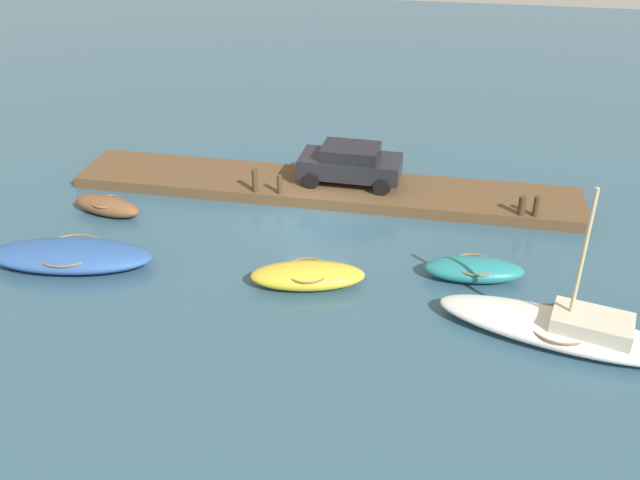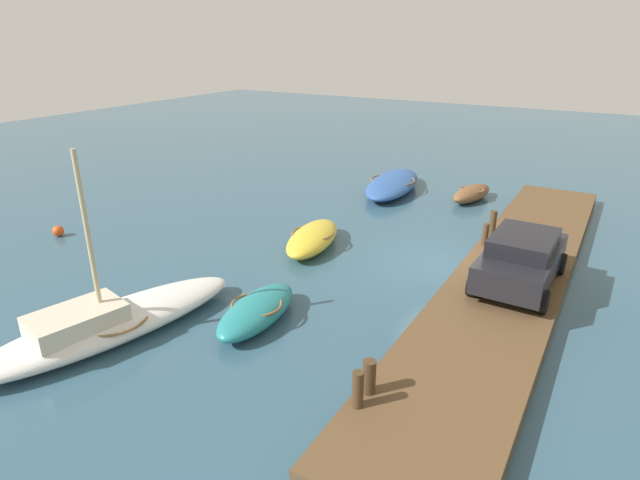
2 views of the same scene
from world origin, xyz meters
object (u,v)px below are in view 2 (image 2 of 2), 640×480
Objects in this scene: motorboat_blue at (392,184)px; dinghy_brown at (472,193)px; rowboat_yellow at (313,238)px; mooring_post_mid_west at (369,377)px; sailboat_white at (107,322)px; marker_buoy at (58,231)px; rowboat_teal at (257,310)px; mooring_post_east at (493,224)px; parked_car at (521,258)px; mooring_post_mid_east at (485,234)px; mooring_post_west at (358,389)px.

dinghy_brown is at bearing -90.04° from motorboat_blue.
rowboat_yellow reaches higher than dinghy_brown.
mooring_post_mid_west is (-14.92, -5.84, 0.42)m from motorboat_blue.
motorboat_blue is 15.78m from sailboat_white.
mooring_post_mid_west is 14.73m from marker_buoy.
rowboat_teal is 4.53× the size of mooring_post_mid_west.
marker_buoy is (-7.18, 14.42, -0.70)m from mooring_post_east.
motorboat_blue reaches higher than marker_buoy.
mooring_post_mid_west is 0.79× the size of mooring_post_east.
dinghy_brown is at bearing -33.77° from rowboat_yellow.
mooring_post_east is at bearing -63.52° from marker_buoy.
motorboat_blue is at bearing -35.67° from marker_buoy.
marker_buoy is (-12.44, 12.28, -0.15)m from dinghy_brown.
mooring_post_east is 0.23× the size of parked_car.
mooring_post_mid_west is 9.17m from mooring_post_mid_east.
mooring_post_mid_west is at bearing 167.86° from parked_car.
parked_car reaches higher than rowboat_yellow.
parked_car is (-2.53, -1.60, 0.43)m from mooring_post_mid_east.
mooring_post_west reaches higher than rowboat_yellow.
marker_buoy is (3.48, 14.42, -0.63)m from mooring_post_west.
mooring_post_east is at bearing 0.00° from mooring_post_mid_west.
rowboat_teal is 3.56× the size of mooring_post_east.
mooring_post_west reaches higher than motorboat_blue.
mooring_post_west reaches higher than mooring_post_mid_east.
motorboat_blue is (13.25, 1.77, 0.03)m from rowboat_teal.
marker_buoy is (-11.95, 8.58, -0.18)m from motorboat_blue.
dinghy_brown is at bearing 18.91° from mooring_post_mid_east.
marker_buoy is (-3.66, 16.02, -1.05)m from parked_car.
mooring_post_mid_west is at bearing -153.71° from rowboat_yellow.
mooring_post_mid_east is 15.70m from marker_buoy.
mooring_post_mid_west is (-15.41, -2.14, 0.45)m from dinghy_brown.
mooring_post_east reaches higher than rowboat_teal.
mooring_post_mid_east is 0.99m from mooring_post_east.
mooring_post_mid_west is (-6.89, -5.49, 0.43)m from rowboat_yellow.
rowboat_teal is at bearing 151.53° from mooring_post_mid_east.
motorboat_blue is 3.73m from dinghy_brown.
mooring_post_east is at bearing -136.89° from motorboat_blue.
mooring_post_east reaches higher than rowboat_yellow.
marker_buoy is at bearing 101.38° from rowboat_yellow.
mooring_post_west is at bearing -160.17° from dinghy_brown.
rowboat_yellow is at bearing 89.42° from parked_car.
mooring_post_east is at bearing -18.75° from sailboat_white.
mooring_post_east is at bearing 0.00° from mooring_post_mid_east.
rowboat_teal is at bearing 61.93° from mooring_post_west.
mooring_post_east is at bearing -145.69° from dinghy_brown.
rowboat_yellow reaches higher than rowboat_teal.
parked_car is (7.47, -8.48, 0.83)m from sailboat_white.
mooring_post_mid_east is 0.82× the size of mooring_post_east.
motorboat_blue is 14.71m from marker_buoy.
marker_buoy is (2.97, 14.42, -0.60)m from mooring_post_mid_west.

